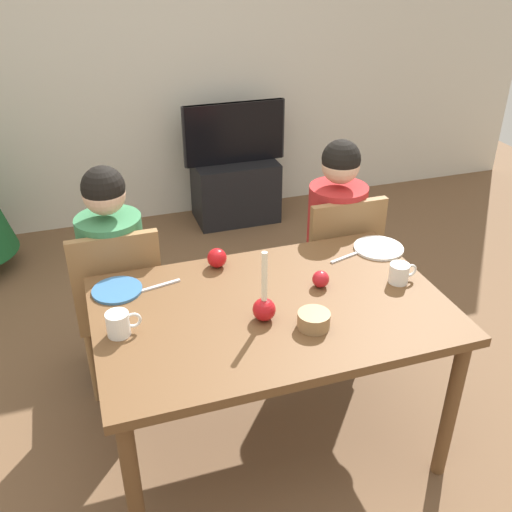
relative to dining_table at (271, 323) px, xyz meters
The scene contains 19 objects.
ground_plane 0.67m from the dining_table, ahead, with size 7.68×7.68×0.00m, color brown.
back_wall 2.68m from the dining_table, 90.00° to the left, with size 6.40×0.10×2.60m, color beige.
dining_table is the anchor object (origin of this frame).
chair_left 0.84m from the dining_table, 132.59° to the left, with size 0.40×0.40×0.90m.
chair_right 0.86m from the dining_table, 46.15° to the left, with size 0.40×0.40×0.90m.
person_left_child 0.85m from the dining_table, 131.11° to the left, with size 0.30×0.30×1.17m.
person_right_child 0.87m from the dining_table, 47.63° to the left, with size 0.30×0.30×1.17m.
tv_stand 2.40m from the dining_table, 77.33° to the left, with size 0.64×0.40×0.48m, color black.
tv 2.36m from the dining_table, 77.34° to the left, with size 0.79×0.05×0.46m.
candle_centerpiece 0.17m from the dining_table, 127.13° to the right, with size 0.09×0.09×0.30m.
plate_left 0.65m from the dining_table, 152.55° to the left, with size 0.21×0.21×0.01m, color teal.
plate_right 0.70m from the dining_table, 24.13° to the left, with size 0.23×0.23×0.01m, color white.
mug_left 0.61m from the dining_table, behind, with size 0.13×0.09×0.09m.
mug_right 0.59m from the dining_table, ahead, with size 0.12×0.08×0.09m.
fork_left 0.49m from the dining_table, 144.79° to the left, with size 0.18×0.01×0.01m, color silver.
fork_right 0.53m from the dining_table, 29.66° to the left, with size 0.18×0.01×0.01m, color silver.
bowl_walnuts 0.24m from the dining_table, 60.03° to the right, with size 0.12×0.12×0.06m, color #99754C.
apple_near_candle 0.41m from the dining_table, 109.23° to the left, with size 0.09×0.09×0.09m, color red.
apple_by_left_plate 0.28m from the dining_table, 16.34° to the left, with size 0.07×0.07×0.07m, color red.
Camera 1 is at (-0.65, -1.80, 2.07)m, focal length 40.72 mm.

